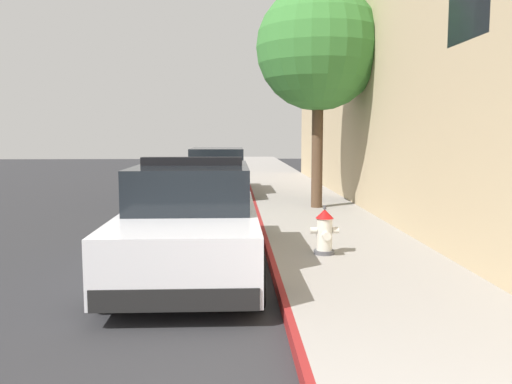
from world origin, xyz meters
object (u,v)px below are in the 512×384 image
object	(u,v)px
parked_car_silver_ahead	(217,174)
fire_hydrant	(324,232)
police_cruiser	(192,220)
street_tree	(319,49)

from	to	relation	value
parked_car_silver_ahead	fire_hydrant	distance (m)	9.00
parked_car_silver_ahead	police_cruiser	bearing A→B (deg)	-90.57
police_cruiser	street_tree	bearing A→B (deg)	63.22
police_cruiser	parked_car_silver_ahead	bearing A→B (deg)	89.43
parked_car_silver_ahead	street_tree	distance (m)	5.60
police_cruiser	street_tree	distance (m)	6.89
police_cruiser	parked_car_silver_ahead	size ratio (longest dim) A/B	1.00
street_tree	fire_hydrant	bearing A→B (deg)	-97.70
police_cruiser	fire_hydrant	distance (m)	2.04
police_cruiser	parked_car_silver_ahead	world-z (taller)	police_cruiser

